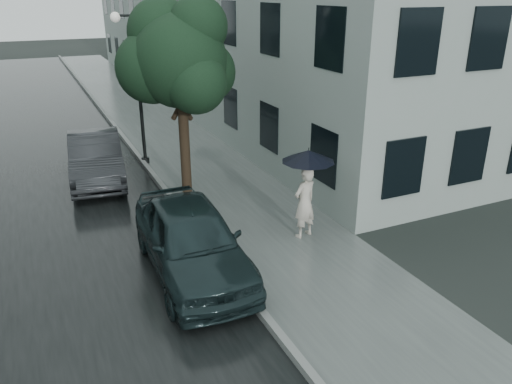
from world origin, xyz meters
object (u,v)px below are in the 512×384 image
pedestrian (305,203)px  car_far (96,157)px  lamp_post (134,81)px  car_near (191,239)px  street_tree (179,59)px

pedestrian → car_far: (-4.02, 6.29, -0.16)m
pedestrian → car_far: size_ratio=0.40×
lamp_post → car_near: lamp_post is taller
street_tree → pedestrian: bearing=-65.9°
pedestrian → lamp_post: lamp_post is taller
street_tree → car_far: bearing=134.1°
car_near → car_far: car_near is taller
street_tree → car_far: street_tree is taller
pedestrian → car_far: 7.47m
street_tree → car_near: 5.58m
street_tree → car_far: (-2.24, 2.31, -3.20)m
car_near → pedestrian: bearing=10.7°
lamp_post → car_far: (-1.63, -1.03, -2.15)m
pedestrian → street_tree: bearing=-82.4°
car_far → lamp_post: bearing=38.7°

